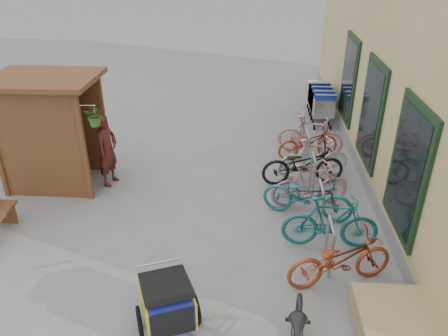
# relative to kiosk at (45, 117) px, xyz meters

# --- Properties ---
(ground) EXTENTS (80.00, 80.00, 0.00)m
(ground) POSITION_rel_kiosk_xyz_m (3.28, -2.47, -1.55)
(ground) COLOR gray
(kiosk) EXTENTS (2.49, 1.65, 2.40)m
(kiosk) POSITION_rel_kiosk_xyz_m (0.00, 0.00, 0.00)
(kiosk) COLOR brown
(kiosk) RESTS_ON ground
(bike_rack) EXTENTS (0.05, 5.35, 0.86)m
(bike_rack) POSITION_rel_kiosk_xyz_m (5.58, -0.07, -1.04)
(bike_rack) COLOR #A5A8AD
(bike_rack) RESTS_ON ground
(pallet_stack) EXTENTS (1.00, 1.20, 0.40)m
(pallet_stack) POSITION_rel_kiosk_xyz_m (6.28, -3.87, -1.34)
(pallet_stack) COLOR tan
(pallet_stack) RESTS_ON ground
(shopping_carts) EXTENTS (0.60, 2.03, 1.08)m
(shopping_carts) POSITION_rel_kiosk_xyz_m (6.28, 4.35, -0.92)
(shopping_carts) COLOR silver
(shopping_carts) RESTS_ON ground
(child_trailer) EXTENTS (0.95, 1.45, 0.84)m
(child_trailer) POSITION_rel_kiosk_xyz_m (3.20, -3.88, -1.08)
(child_trailer) COLOR navy
(child_trailer) RESTS_ON ground
(person_kiosk) EXTENTS (0.52, 0.67, 1.61)m
(person_kiosk) POSITION_rel_kiosk_xyz_m (1.20, 0.06, -0.75)
(person_kiosk) COLOR maroon
(person_kiosk) RESTS_ON ground
(bike_0) EXTENTS (1.83, 1.11, 0.91)m
(bike_0) POSITION_rel_kiosk_xyz_m (5.69, -2.82, -1.10)
(bike_0) COLOR #A03A1D
(bike_0) RESTS_ON ground
(bike_1) EXTENTS (1.67, 0.49, 1.00)m
(bike_1) POSITION_rel_kiosk_xyz_m (5.67, -1.90, -1.05)
(bike_1) COLOR #1B666D
(bike_1) RESTS_ON ground
(bike_2) EXTENTS (1.83, 1.06, 0.91)m
(bike_2) POSITION_rel_kiosk_xyz_m (5.38, -0.97, -1.10)
(bike_2) COLOR #1B666D
(bike_2) RESTS_ON ground
(bike_3) EXTENTS (1.64, 0.78, 0.95)m
(bike_3) POSITION_rel_kiosk_xyz_m (5.47, -0.57, -1.08)
(bike_3) COLOR #C07C88
(bike_3) RESTS_ON ground
(bike_4) EXTENTS (1.88, 0.91, 0.95)m
(bike_4) POSITION_rel_kiosk_xyz_m (5.41, 0.31, -1.08)
(bike_4) COLOR black
(bike_4) RESTS_ON ground
(bike_5) EXTENTS (1.66, 0.78, 0.96)m
(bike_5) POSITION_rel_kiosk_xyz_m (5.67, 0.60, -1.07)
(bike_5) COLOR silver
(bike_5) RESTS_ON ground
(bike_6) EXTENTS (1.63, 0.98, 0.81)m
(bike_6) POSITION_rel_kiosk_xyz_m (5.66, 1.62, -1.15)
(bike_6) COLOR #A03A1D
(bike_6) RESTS_ON ground
(bike_7) EXTENTS (1.68, 0.74, 0.98)m
(bike_7) POSITION_rel_kiosk_xyz_m (5.74, 1.91, -1.06)
(bike_7) COLOR #C07C88
(bike_7) RESTS_ON ground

